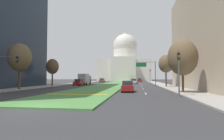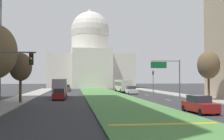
{
  "view_description": "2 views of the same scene",
  "coord_description": "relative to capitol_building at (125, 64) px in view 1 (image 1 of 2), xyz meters",
  "views": [
    {
      "loc": [
        7.08,
        -11.39,
        2.2
      ],
      "look_at": [
        -1.25,
        48.74,
        4.67
      ],
      "focal_mm": 28.62,
      "sensor_mm": 36.0,
      "label": 1
    },
    {
      "loc": [
        -6.03,
        -9.29,
        3.22
      ],
      "look_at": [
        1.07,
        43.66,
        4.9
      ],
      "focal_mm": 45.33,
      "sensor_mm": 36.0,
      "label": 2
    }
  ],
  "objects": [
    {
      "name": "street_tree_left_near",
      "position": [
        -13.07,
        -80.99,
        -4.85
      ],
      "size": [
        3.92,
        3.92,
        8.12
      ],
      "color": "#4C3823",
      "rests_on": "ground_plane"
    },
    {
      "name": "traffic_light_near_right",
      "position": [
        11.84,
        -88.29,
        -7.18
      ],
      "size": [
        0.28,
        0.35,
        5.2
      ],
      "color": "#515456",
      "rests_on": "ground_plane"
    },
    {
      "name": "street_tree_right_near",
      "position": [
        13.41,
        -83.66,
        -5.54
      ],
      "size": [
        4.03,
        4.03,
        7.48
      ],
      "color": "#4C3823",
      "rests_on": "ground_plane"
    },
    {
      "name": "street_tree_right_mid",
      "position": [
        13.64,
        -67.94,
        -5.24
      ],
      "size": [
        3.27,
        3.27,
        7.33
      ],
      "color": "#4C3823",
      "rests_on": "ground_plane"
    },
    {
      "name": "street_tree_left_mid",
      "position": [
        -13.02,
        -68.93,
        -5.74
      ],
      "size": [
        2.95,
        2.95,
        6.64
      ],
      "color": "#4C3823",
      "rests_on": "ground_plane"
    },
    {
      "name": "sidewalk_right",
      "position": [
        14.34,
        -58.53,
        -10.42
      ],
      "size": [
        4.0,
        88.86,
        0.15
      ],
      "primitive_type": "cube",
      "color": "#9E9991",
      "rests_on": "ground_plane"
    },
    {
      "name": "lane_dashes_right",
      "position": [
        8.28,
        -59.22,
        -10.49
      ],
      "size": [
        0.16,
        53.27,
        0.01
      ],
      "color": "silver",
      "rests_on": "ground_plane"
    },
    {
      "name": "grass_median",
      "position": [
        0.0,
        -53.59,
        -10.43
      ],
      "size": [
        8.44,
        88.86,
        0.14
      ],
      "primitive_type": "cube",
      "color": "#4C8442",
      "rests_on": "ground_plane"
    },
    {
      "name": "traffic_light_near_left",
      "position": [
        -11.0,
        -87.33,
        -6.7
      ],
      "size": [
        3.34,
        0.35,
        5.2
      ],
      "color": "#515456",
      "rests_on": "ground_plane"
    },
    {
      "name": "traffic_light_far_right",
      "position": [
        11.84,
        -44.71,
        -7.18
      ],
      "size": [
        0.28,
        0.35,
        5.2
      ],
      "color": "#515456",
      "rests_on": "ground_plane"
    },
    {
      "name": "box_truck_delivery",
      "position": [
        -8.5,
        -57.2,
        -8.82
      ],
      "size": [
        2.4,
        6.4,
        3.2
      ],
      "color": "#4C5156",
      "rests_on": "ground_plane"
    },
    {
      "name": "sidewalk_left",
      "position": [
        -14.34,
        -58.53,
        -10.42
      ],
      "size": [
        4.0,
        88.86,
        0.15
      ],
      "primitive_type": "cube",
      "color": "#9E9991",
      "rests_on": "ground_plane"
    },
    {
      "name": "sedan_lead_stopped",
      "position": [
        5.68,
        -81.99,
        -9.71
      ],
      "size": [
        1.99,
        4.46,
        1.66
      ],
      "color": "maroon",
      "rests_on": "ground_plane"
    },
    {
      "name": "overhead_guide_sign",
      "position": [
        10.14,
        -60.54,
        -5.86
      ],
      "size": [
        5.24,
        0.2,
        6.5
      ],
      "color": "#515456",
      "rests_on": "ground_plane"
    },
    {
      "name": "capitol_building",
      "position": [
        0.0,
        0.0,
        0.0
      ],
      "size": [
        30.38,
        28.49,
        29.83
      ],
      "color": "silver",
      "rests_on": "ground_plane"
    },
    {
      "name": "sedan_midblock",
      "position": [
        -8.25,
        -63.28,
        -9.69
      ],
      "size": [
        1.98,
        4.43,
        1.73
      ],
      "color": "maroon",
      "rests_on": "ground_plane"
    },
    {
      "name": "median_curb_nose",
      "position": [
        0.0,
        -88.78,
        -10.34
      ],
      "size": [
        7.6,
        0.5,
        0.04
      ],
      "primitive_type": "cube",
      "color": "gold",
      "rests_on": "grass_median"
    },
    {
      "name": "ground_plane",
      "position": [
        0.0,
        -48.66,
        -10.5
      ],
      "size": [
        260.0,
        260.0,
        0.0
      ],
      "primitive_type": "plane",
      "color": "#333335"
    },
    {
      "name": "sedan_very_far",
      "position": [
        8.45,
        -20.71,
        -9.71
      ],
      "size": [
        2.06,
        4.33,
        1.68
      ],
      "color": "maroon",
      "rests_on": "ground_plane"
    },
    {
      "name": "sedan_distant",
      "position": [
        6.03,
        -48.14,
        -9.7
      ],
      "size": [
        2.03,
        4.42,
        1.7
      ],
      "color": "silver",
      "rests_on": "ground_plane"
    },
    {
      "name": "city_bus",
      "position": [
        5.68,
        -39.69,
        -8.73
      ],
      "size": [
        2.62,
        11.0,
        2.95
      ],
      "color": "beige",
      "rests_on": "ground_plane"
    },
    {
      "name": "sedan_far_horizon",
      "position": [
        -7.92,
        -32.78,
        -9.69
      ],
      "size": [
        1.96,
        4.4,
        1.71
      ],
      "color": "brown",
      "rests_on": "ground_plane"
    }
  ]
}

